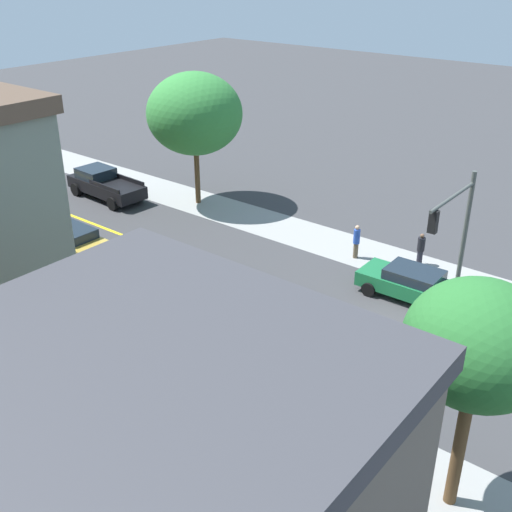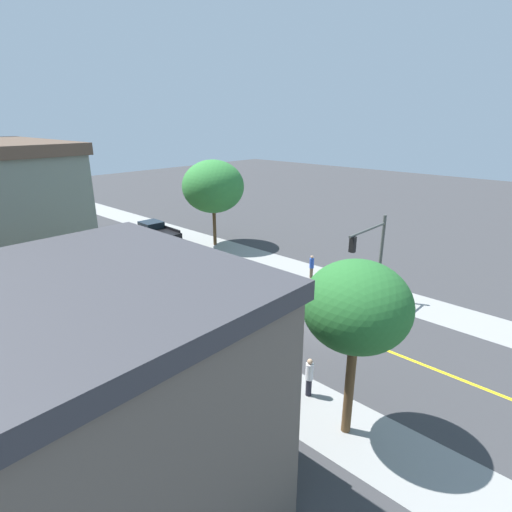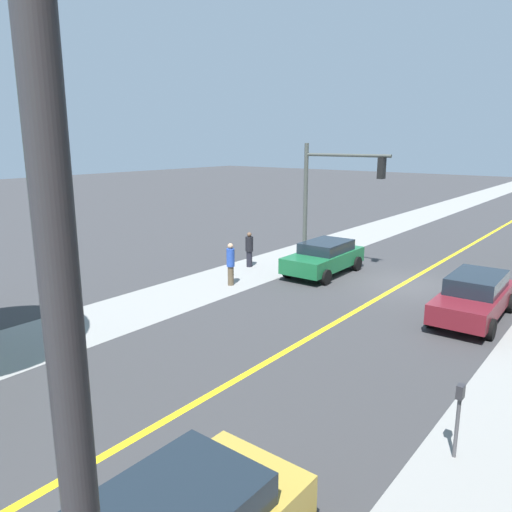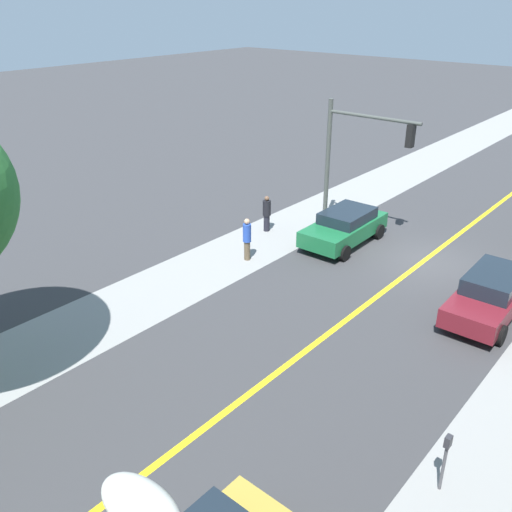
{
  "view_description": "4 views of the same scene",
  "coord_description": "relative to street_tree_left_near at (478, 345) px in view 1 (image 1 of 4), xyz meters",
  "views": [
    {
      "loc": [
        -19.36,
        -9.08,
        13.62
      ],
      "look_at": [
        -0.5,
        5.99,
        1.86
      ],
      "focal_mm": 43.52,
      "sensor_mm": 36.0,
      "label": 1
    },
    {
      "loc": [
        -17.51,
        -11.25,
        11.18
      ],
      "look_at": [
        3.29,
        7.96,
        1.42
      ],
      "focal_mm": 28.09,
      "sensor_mm": 36.0,
      "label": 2
    },
    {
      "loc": [
        -7.23,
        18.98,
        5.72
      ],
      "look_at": [
        3.04,
        5.83,
        1.83
      ],
      "focal_mm": 34.72,
      "sensor_mm": 36.0,
      "label": 3
    },
    {
      "loc": [
        -7.72,
        19.48,
        9.59
      ],
      "look_at": [
        3.36,
        6.34,
        1.48
      ],
      "focal_mm": 39.05,
      "sensor_mm": 36.0,
      "label": 4
    }
  ],
  "objects": [
    {
      "name": "small_dog",
      "position": [
        0.88,
        3.33,
        -4.83
      ],
      "size": [
        0.66,
        0.42,
        0.5
      ],
      "rotation": [
        0.0,
        0.0,
        2.77
      ],
      "color": "#C6B28C",
      "rests_on": "ground"
    },
    {
      "name": "red_sedan_left_curb",
      "position": [
        2.97,
        27.42,
        -4.4
      ],
      "size": [
        2.25,
        4.38,
        1.45
      ],
      "rotation": [
        0.0,
        0.0,
        1.53
      ],
      "color": "red",
      "rests_on": "ground"
    },
    {
      "name": "pedestrian_white_shirt",
      "position": [
        0.71,
        2.23,
        -4.22
      ],
      "size": [
        0.33,
        0.33,
        1.77
      ],
      "rotation": [
        0.0,
        0.0,
        3.26
      ],
      "color": "black",
      "rests_on": "ground"
    },
    {
      "name": "maroon_sedan_left_curb",
      "position": [
        2.9,
        7.91,
        -4.39
      ],
      "size": [
        2.04,
        4.57,
        1.48
      ],
      "rotation": [
        0.0,
        0.0,
        1.6
      ],
      "color": "maroon",
      "rests_on": "ground"
    },
    {
      "name": "fire_hydrant",
      "position": [
        0.86,
        8.61,
        -4.79
      ],
      "size": [
        0.44,
        0.24,
        0.75
      ],
      "color": "silver",
      "rests_on": "ground"
    },
    {
      "name": "pedestrian_blue_shirt",
      "position": [
        11.71,
        9.88,
        -4.24
      ],
      "size": [
        0.32,
        0.32,
        1.74
      ],
      "rotation": [
        0.0,
        0.0,
        4.24
      ],
      "color": "brown",
      "rests_on": "ground"
    },
    {
      "name": "gold_sedan_left_curb",
      "position": [
        3.07,
        21.23,
        -4.36
      ],
      "size": [
        2.08,
        4.53,
        1.51
      ],
      "rotation": [
        0.0,
        0.0,
        1.56
      ],
      "color": "#B29338",
      "rests_on": "ground"
    },
    {
      "name": "road_centerline_stripe",
      "position": [
        6.26,
        5.48,
        -5.16
      ],
      "size": [
        0.2,
        126.0,
        0.0
      ],
      "primitive_type": "cube",
      "color": "yellow",
      "rests_on": "ground"
    },
    {
      "name": "street_tree_left_near",
      "position": [
        0.0,
        0.0,
        0.0
      ],
      "size": [
        3.7,
        3.7,
        6.77
      ],
      "color": "brown",
      "rests_on": "ground"
    },
    {
      "name": "ground_plane",
      "position": [
        6.26,
        5.48,
        -5.16
      ],
      "size": [
        140.0,
        140.0,
        0.0
      ],
      "primitive_type": "plane",
      "color": "#38383A"
    },
    {
      "name": "sidewalk_right",
      "position": [
        12.45,
        5.48,
        -5.16
      ],
      "size": [
        3.31,
        126.0,
        0.01
      ],
      "primitive_type": "cube",
      "color": "gray",
      "rests_on": "ground"
    },
    {
      "name": "street_tree_left_far",
      "position": [
        12.4,
        21.29,
        0.26
      ],
      "size": [
        5.52,
        5.52,
        7.77
      ],
      "color": "brown",
      "rests_on": "ground"
    },
    {
      "name": "traffic_light_mast",
      "position": [
        10.25,
        4.6,
        -1.46
      ],
      "size": [
        4.23,
        0.32,
        5.61
      ],
      "rotation": [
        0.0,
        0.0,
        3.14
      ],
      "color": "#474C47",
      "rests_on": "ground"
    },
    {
      "name": "pedestrian_black_shirt",
      "position": [
        13.01,
        7.07,
        -4.31
      ],
      "size": [
        0.36,
        0.36,
        1.63
      ],
      "rotation": [
        0.0,
        0.0,
        5.84
      ],
      "color": "black",
      "rests_on": "ground"
    },
    {
      "name": "black_pickup_truck",
      "position": [
        9.41,
        26.35,
        -4.28
      ],
      "size": [
        2.47,
        5.6,
        1.75
      ],
      "rotation": [
        0.0,
        0.0,
        1.52
      ],
      "color": "black",
      "rests_on": "ground"
    },
    {
      "name": "green_sedan_right_curb",
      "position": [
        9.65,
        6.0,
        -4.4
      ],
      "size": [
        2.12,
        4.35,
        1.43
      ],
      "rotation": [
        0.0,
        0.0,
        1.59
      ],
      "color": "#196638",
      "rests_on": "ground"
    },
    {
      "name": "sidewalk_left",
      "position": [
        0.08,
        5.48,
        -5.16
      ],
      "size": [
        3.31,
        126.0,
        0.01
      ],
      "primitive_type": "cube",
      "color": "gray",
      "rests_on": "ground"
    },
    {
      "name": "parking_meter",
      "position": [
        1.12,
        15.81,
        -4.21
      ],
      "size": [
        0.12,
        0.18,
        1.46
      ],
      "color": "#4C4C51",
      "rests_on": "ground"
    }
  ]
}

